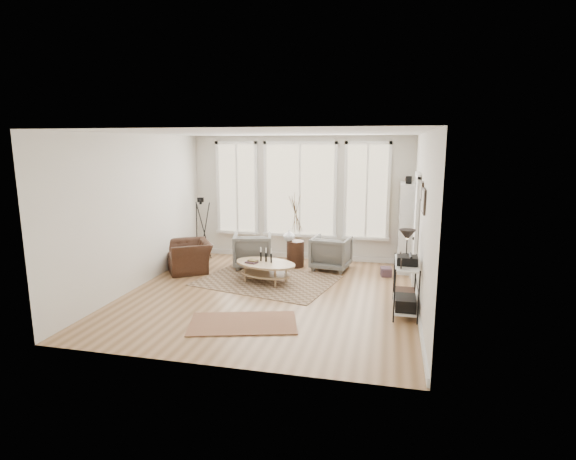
% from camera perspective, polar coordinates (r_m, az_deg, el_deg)
% --- Properties ---
extents(room, '(5.50, 5.54, 2.90)m').
position_cam_1_polar(room, '(7.98, -2.18, 1.59)').
color(room, '#A57D55').
rests_on(room, ground).
extents(bay_window, '(4.14, 0.12, 2.24)m').
position_cam_1_polar(bay_window, '(10.56, 1.52, 4.89)').
color(bay_window, '#D1BE85').
rests_on(bay_window, ground).
extents(door, '(0.09, 1.06, 2.22)m').
position_cam_1_polar(door, '(8.88, 15.89, 0.15)').
color(door, silver).
rests_on(door, ground).
extents(bookcase, '(0.31, 0.85, 2.06)m').
position_cam_1_polar(bookcase, '(9.96, 14.79, 0.37)').
color(bookcase, white).
rests_on(bookcase, ground).
extents(low_shelf, '(0.38, 1.08, 1.30)m').
position_cam_1_polar(low_shelf, '(7.61, 14.73, -6.31)').
color(low_shelf, white).
rests_on(low_shelf, ground).
extents(wall_art, '(0.04, 0.88, 0.44)m').
position_cam_1_polar(wall_art, '(7.37, 16.78, 3.89)').
color(wall_art, black).
rests_on(wall_art, ground).
extents(rug_main, '(2.95, 2.47, 0.01)m').
position_cam_1_polar(rug_main, '(9.11, -2.64, -6.42)').
color(rug_main, brown).
rests_on(rug_main, ground).
extents(rug_runner, '(1.82, 1.32, 0.01)m').
position_cam_1_polar(rug_runner, '(7.07, -5.73, -11.66)').
color(rug_runner, maroon).
rests_on(rug_runner, ground).
extents(coffee_table, '(1.46, 1.15, 0.59)m').
position_cam_1_polar(coffee_table, '(8.94, -2.94, -4.69)').
color(coffee_table, tan).
rests_on(coffee_table, ground).
extents(armchair_left, '(1.02, 1.03, 0.77)m').
position_cam_1_polar(armchair_left, '(10.02, -4.53, -2.58)').
color(armchair_left, slate).
rests_on(armchair_left, ground).
extents(armchair_right, '(0.89, 0.91, 0.74)m').
position_cam_1_polar(armchair_right, '(9.88, 5.50, -2.89)').
color(armchair_right, slate).
rests_on(armchair_right, ground).
extents(side_table, '(0.39, 0.39, 1.64)m').
position_cam_1_polar(side_table, '(9.95, 0.95, -0.26)').
color(side_table, '#361F15').
rests_on(side_table, ground).
extents(vase, '(0.29, 0.29, 0.26)m').
position_cam_1_polar(vase, '(9.96, 0.13, -0.66)').
color(vase, silver).
rests_on(vase, side_table).
extents(accent_chair, '(1.31, 1.28, 0.65)m').
position_cam_1_polar(accent_chair, '(9.95, -12.44, -3.26)').
color(accent_chair, '#361F15').
rests_on(accent_chair, ground).
extents(tripod_camera, '(0.52, 0.52, 1.48)m').
position_cam_1_polar(tripod_camera, '(10.82, -10.90, -0.13)').
color(tripod_camera, black).
rests_on(tripod_camera, ground).
extents(book_stack_near, '(0.25, 0.30, 0.17)m').
position_cam_1_polar(book_stack_near, '(9.63, 12.32, -5.19)').
color(book_stack_near, brown).
rests_on(book_stack_near, ground).
extents(book_stack_far, '(0.23, 0.27, 0.15)m').
position_cam_1_polar(book_stack_far, '(9.61, 12.32, -5.29)').
color(book_stack_far, brown).
rests_on(book_stack_far, ground).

